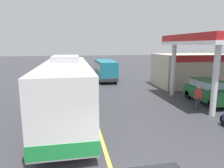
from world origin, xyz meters
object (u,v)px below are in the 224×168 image
(minibus_opposing_lane, at_px, (105,69))
(car_trailing_behind_bus, at_px, (64,72))
(car_at_pump, at_px, (208,90))
(coach_bus_main, at_px, (66,90))
(pedestrian_near_pump, at_px, (198,96))

(minibus_opposing_lane, bearing_deg, car_trailing_behind_bus, 163.58)
(car_at_pump, bearing_deg, minibus_opposing_lane, 118.28)
(coach_bus_main, distance_m, pedestrian_near_pump, 8.67)
(coach_bus_main, height_order, minibus_opposing_lane, coach_bus_main)
(car_at_pump, distance_m, pedestrian_near_pump, 2.28)
(car_at_pump, relative_size, minibus_opposing_lane, 0.69)
(pedestrian_near_pump, bearing_deg, car_at_pump, 40.04)
(coach_bus_main, bearing_deg, car_trailing_behind_bus, 92.63)
(car_at_pump, bearing_deg, coach_bus_main, -172.05)
(coach_bus_main, xyz_separation_m, pedestrian_near_pump, (8.64, -0.02, -0.79))
(pedestrian_near_pump, bearing_deg, coach_bus_main, 179.89)
(coach_bus_main, relative_size, car_trailing_behind_bus, 2.63)
(minibus_opposing_lane, bearing_deg, car_at_pump, -61.72)
(minibus_opposing_lane, relative_size, car_trailing_behind_bus, 1.46)
(car_at_pump, height_order, car_trailing_behind_bus, same)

